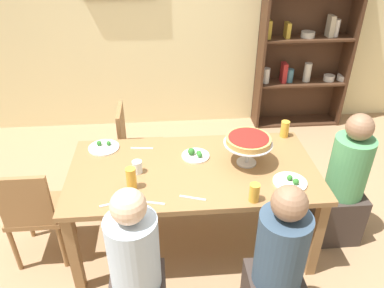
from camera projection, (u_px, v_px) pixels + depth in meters
The scene contains 22 objects.
ground_plane at pixel (193, 239), 3.17m from camera, with size 12.00×12.00×0.00m, color #9E7A56.
rear_partition at pixel (177, 11), 4.30m from camera, with size 8.00×0.12×2.80m, color beige.
dining_table at pixel (193, 177), 2.83m from camera, with size 1.84×0.93×0.74m.
bookshelf at pixel (306, 36), 4.40m from camera, with size 1.18×0.30×2.21m.
diner_near_left at pixel (137, 277), 2.25m from camera, with size 0.34×0.34×1.15m.
diner_head_east at pixel (343, 188), 2.98m from camera, with size 0.34×0.34×1.15m.
diner_near_right at pixel (277, 274), 2.27m from camera, with size 0.34×0.34×1.15m.
chair_head_west at pixel (34, 211), 2.76m from camera, with size 0.40×0.40×0.87m.
chair_far_left at pixel (135, 145), 3.54m from camera, with size 0.40×0.40×0.87m.
deep_dish_pizza_stand at pixel (248, 142), 2.74m from camera, with size 0.36×0.36×0.23m.
salad_plate_near_diner at pixel (104, 147), 3.02m from camera, with size 0.25×0.25×0.06m.
salad_plate_far_diner at pixel (195, 155), 2.91m from camera, with size 0.22×0.22×0.07m.
salad_plate_spare at pixel (290, 182), 2.62m from camera, with size 0.24×0.24×0.06m.
beer_glass_amber_tall at pixel (285, 129), 3.15m from camera, with size 0.07×0.07×0.14m, color gold.
beer_glass_amber_short at pixel (131, 178), 2.54m from camera, with size 0.07×0.07×0.16m, color gold.
beer_glass_amber_spare at pixel (254, 193), 2.44m from camera, with size 0.07×0.07×0.13m, color gold.
water_glass_clear_near at pixel (137, 167), 2.72m from camera, with size 0.07×0.07×0.10m, color white.
cutlery_fork_near at pixel (142, 148), 3.02m from camera, with size 0.18×0.02×0.01m, color silver.
cutlery_knife_near at pixel (243, 142), 3.10m from camera, with size 0.18×0.02×0.01m, color silver.
cutlery_fork_far at pixel (151, 203), 2.45m from camera, with size 0.18×0.02×0.01m, color silver.
cutlery_knife_far at pixel (113, 203), 2.44m from camera, with size 0.18×0.02×0.01m, color silver.
cutlery_spare_fork at pixel (193, 198), 2.49m from camera, with size 0.18×0.02×0.01m, color silver.
Camera 1 is at (-0.20, -2.27, 2.36)m, focal length 34.98 mm.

